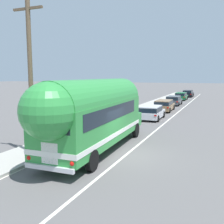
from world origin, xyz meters
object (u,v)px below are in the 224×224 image
Objects in this scene: utility_pole at (30,74)px; painted_bus at (93,112)px; car_lead at (151,112)px; car_second at (164,105)px; car_fourth at (181,96)px; car_fifth at (188,93)px; car_third at (174,100)px.

utility_pole is 3.90m from painted_bus.
car_second is (-0.09, 6.63, 0.01)m from car_lead.
utility_pole is at bearing -94.17° from car_fourth.
painted_bus is at bearing -90.26° from car_second.
painted_bus is at bearing 31.35° from utility_pole.
car_fourth is at bearing 85.83° from utility_pole.
car_lead is 30.27m from car_fifth.
car_fourth is (-0.13, 34.93, -1.52)m from painted_bus.
car_fourth is at bearing -92.05° from car_fifth.
painted_bus reaches higher than car_second.
car_third is at bearing 89.86° from painted_bus.
utility_pole is 1.95× the size of car_lead.
car_second is at bearing -89.24° from car_fourth.
car_fourth is 0.99× the size of car_fifth.
utility_pole is 36.91m from car_fourth.
car_fifth is (0.09, 16.52, 0.01)m from car_third.
car_third is at bearing 90.17° from car_second.
car_fourth is (-0.19, 8.76, 0.00)m from car_third.
utility_pole reaches higher than car_third.
car_fourth is (-0.31, 22.51, -0.00)m from car_lead.
utility_pole reaches higher than car_lead.
utility_pole is 21.26m from car_second.
car_third is (-0.02, 7.12, -0.01)m from car_second.
car_lead and car_second have the same top height.
car_fourth is (-0.21, 15.89, -0.01)m from car_second.
utility_pole is at bearing -95.86° from car_third.
utility_pole is at bearing -97.90° from car_second.
painted_bus is 2.65× the size of car_fifth.
car_second is (2.88, 20.75, -3.63)m from utility_pole.
car_lead is at bearing 78.10° from utility_pole.
car_fourth is at bearing 91.24° from car_third.
car_third is 8.77m from car_fourth.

